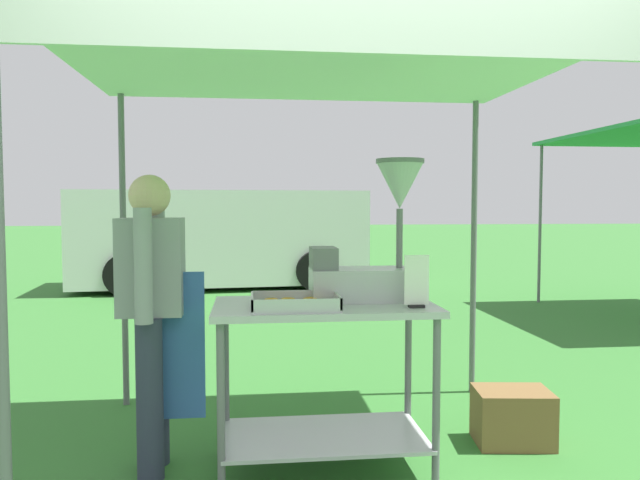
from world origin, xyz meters
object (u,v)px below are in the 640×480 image
object	(u,v)px
supply_crate	(512,417)
donut_fryer	(372,246)
menu_sign	(417,285)
vendor	(153,307)
donut_tray	(293,304)
van_white	(221,237)
donut_cart	(324,353)
stall_canopy	(322,68)

from	to	relation	value
supply_crate	donut_fryer	bearing A→B (deg)	-171.89
menu_sign	vendor	bearing A→B (deg)	169.64
donut_tray	van_white	size ratio (longest dim) A/B	0.09
donut_fryer	van_white	size ratio (longest dim) A/B	0.16
donut_cart	donut_tray	distance (m)	0.37
stall_canopy	supply_crate	size ratio (longest dim) A/B	5.81
stall_canopy	donut_tray	distance (m)	1.29
menu_sign	vendor	xyz separation A→B (m)	(-1.38, 0.25, -0.13)
van_white	stall_canopy	bearing A→B (deg)	-82.89
donut_fryer	van_white	distance (m)	7.64
donut_cart	donut_tray	bearing A→B (deg)	-143.58
donut_tray	vendor	size ratio (longest dim) A/B	0.28
donut_cart	vendor	distance (m)	0.96
stall_canopy	donut_cart	xyz separation A→B (m)	(0.00, -0.10, -1.56)
donut_fryer	van_white	bearing A→B (deg)	99.20
donut_fryer	van_white	xyz separation A→B (m)	(-1.22, 7.53, -0.34)
donut_fryer	vendor	xyz separation A→B (m)	(-1.20, -0.01, -0.32)
donut_tray	menu_sign	xyz separation A→B (m)	(0.64, -0.05, 0.10)
menu_sign	van_white	xyz separation A→B (m)	(-1.40, 7.80, -0.16)
stall_canopy	donut_cart	bearing A→B (deg)	-90.00
vendor	stall_canopy	bearing A→B (deg)	1.63
stall_canopy	menu_sign	world-z (taller)	stall_canopy
donut_tray	vendor	distance (m)	0.77
stall_canopy	menu_sign	bearing A→B (deg)	-31.08
menu_sign	supply_crate	world-z (taller)	menu_sign
supply_crate	van_white	xyz separation A→B (m)	(-2.12, 7.40, 0.71)
donut_tray	supply_crate	distance (m)	1.60
donut_fryer	vendor	distance (m)	1.24
supply_crate	van_white	size ratio (longest dim) A/B	0.09
stall_canopy	donut_tray	xyz separation A→B (m)	(-0.18, -0.23, -1.26)
donut_cart	donut_tray	size ratio (longest dim) A/B	2.64
stall_canopy	vendor	world-z (taller)	stall_canopy
menu_sign	donut_fryer	bearing A→B (deg)	124.08
stall_canopy	donut_fryer	distance (m)	1.02
vendor	van_white	size ratio (longest dim) A/B	0.32
menu_sign	van_white	distance (m)	7.92
stall_canopy	donut_cart	size ratio (longest dim) A/B	2.36
stall_canopy	supply_crate	bearing A→B (deg)	5.61
menu_sign	vendor	size ratio (longest dim) A/B	0.17
stall_canopy	van_white	size ratio (longest dim) A/B	0.55
donut_cart	donut_fryer	distance (m)	0.65
donut_cart	supply_crate	xyz separation A→B (m)	(1.18, 0.21, -0.48)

